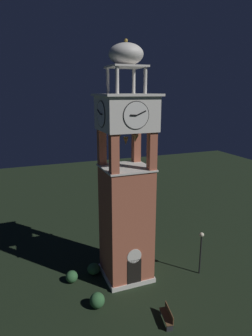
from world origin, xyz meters
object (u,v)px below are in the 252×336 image
at_px(clock_tower, 126,191).
at_px(trash_bin, 142,244).
at_px(park_bench, 167,316).
at_px(lamp_post, 201,245).

bearing_deg(clock_tower, trash_bin, 49.04).
xyz_separation_m(park_bench, trash_bin, (2.38, 9.03, -0.08)).
xyz_separation_m(park_bench, lamp_post, (4.95, 3.69, 2.01)).
distance_m(clock_tower, trash_bin, 7.99).
bearing_deg(park_bench, lamp_post, 36.70).
bearing_deg(park_bench, trash_bin, 75.23).
bearing_deg(lamp_post, trash_bin, 115.68).
distance_m(lamp_post, trash_bin, 6.29).
xyz_separation_m(clock_tower, lamp_post, (5.51, -1.96, -4.53)).
height_order(park_bench, trash_bin, park_bench).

